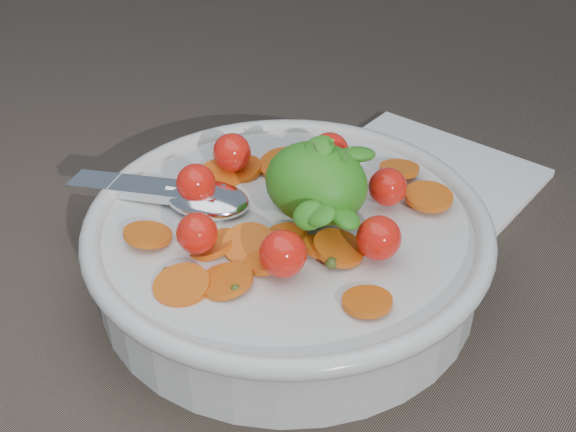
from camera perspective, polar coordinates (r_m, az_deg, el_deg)
The scene contains 3 objects.
ground at distance 0.51m, azimuth -1.33°, elevation -4.69°, with size 6.00×6.00×0.00m, color brown.
bowl at distance 0.49m, azimuth 0.01°, elevation -2.11°, with size 0.29×0.27×0.11m.
napkin at distance 0.62m, azimuth 10.65°, elevation 3.12°, with size 0.17×0.15×0.01m, color white.
Camera 1 is at (0.24, -0.31, 0.33)m, focal length 45.00 mm.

